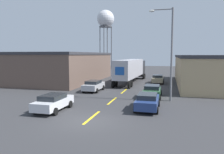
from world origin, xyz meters
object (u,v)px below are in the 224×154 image
Objects in this scene: semi_truck at (131,69)px; parked_car_right_mid at (152,91)px; water_tower at (106,20)px; street_lamp at (169,49)px; parked_car_left_near at (53,102)px; parked_car_right_far at (158,79)px; parked_car_right_near at (147,101)px; parked_car_left_far at (94,85)px.

parked_car_right_mid is (4.43, -12.59, -1.64)m from semi_truck.
water_tower is 2.12× the size of street_lamp.
parked_car_left_near and parked_car_right_far have the same top height.
parked_car_right_near is at bearing -112.59° from street_lamp.
parked_car_left_near is at bearing -145.27° from street_lamp.
parked_car_right_near is 60.24m from water_tower.
street_lamp is at bearing -38.04° from parked_car_right_mid.
water_tower reaches higher than parked_car_left_far.
parked_car_right_near is 1.00× the size of parked_car_right_far.
semi_truck is 20.83m from parked_car_left_near.
semi_truck is at bearing 103.76° from parked_car_right_near.
parked_car_left_far and parked_car_right_far have the same top height.
parked_car_left_far is at bearing 134.25° from parked_car_right_near.
parked_car_right_mid is at bearing -67.65° from semi_truck.
parked_car_right_far is 0.46× the size of street_lamp.
parked_car_right_mid is 5.11m from street_lamp.
semi_truck reaches higher than parked_car_left_near.
semi_truck is 18.71m from parked_car_right_near.
parked_car_left_near is at bearing -110.59° from parked_car_right_far.
semi_truck reaches higher than parked_car_right_near.
semi_truck is 15.54m from street_lamp.
street_lamp is at bearing -67.07° from water_tower.
parked_car_right_near is (7.73, -7.93, 0.00)m from parked_car_left_far.
parked_car_right_mid is 12.66m from parked_car_right_far.
parked_car_right_near is 5.51m from parked_car_right_mid.
parked_car_right_mid and parked_car_left_near have the same top height.
semi_truck is at bearing 113.85° from street_lamp.
parked_car_right_far is at bearing 3.84° from semi_truck.
parked_car_left_far is 10.33m from parked_car_left_near.
water_tower is at bearing 118.29° from parked_car_right_far.
parked_car_left_near is at bearing -162.77° from parked_car_right_near.
parked_car_left_far is 0.22× the size of water_tower.
street_lamp reaches higher than parked_car_right_mid.
parked_car_left_far is (-3.29, -10.17, -1.64)m from semi_truck.
semi_truck reaches higher than parked_car_right_far.
parked_car_right_near is 1.00× the size of parked_car_left_near.
parked_car_left_near is at bearing -78.21° from water_tower.
parked_car_right_mid is 1.00× the size of parked_car_right_far.
street_lamp is at bearing -21.75° from parked_car_left_far.
semi_truck is 13.45m from parked_car_right_mid.
parked_car_right_near and parked_car_right_far have the same top height.
parked_car_right_near is at bearing -90.00° from parked_car_right_far.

